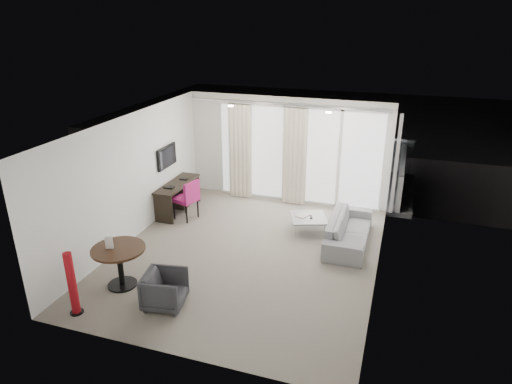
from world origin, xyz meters
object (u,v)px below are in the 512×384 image
(red_lamp, at_px, (72,284))
(coffee_table, at_px, (308,224))
(desk, at_px, (178,197))
(rattan_chair_a, at_px, (324,172))
(rattan_chair_b, at_px, (354,164))
(tub_armchair, at_px, (165,290))
(sofa, at_px, (349,230))
(round_table, at_px, (120,267))
(desk_chair, at_px, (185,199))

(red_lamp, distance_m, coffee_table, 4.96)
(desk, relative_size, rattan_chair_a, 1.81)
(red_lamp, relative_size, rattan_chair_b, 1.31)
(tub_armchair, relative_size, rattan_chair_b, 0.79)
(coffee_table, bearing_deg, rattan_chair_a, 93.56)
(rattan_chair_b, bearing_deg, tub_armchair, -129.71)
(desk, xyz_separation_m, rattan_chair_a, (3.01, 2.69, 0.06))
(tub_armchair, distance_m, rattan_chair_b, 7.49)
(sofa, height_order, rattan_chair_b, rattan_chair_b)
(round_table, bearing_deg, desk_chair, 93.61)
(desk_chair, xyz_separation_m, rattan_chair_a, (2.65, 3.01, -0.05))
(tub_armchair, bearing_deg, sofa, -48.96)
(tub_armchair, bearing_deg, rattan_chair_a, -23.15)
(coffee_table, bearing_deg, tub_armchair, -115.66)
(desk, relative_size, tub_armchair, 2.31)
(round_table, height_order, tub_armchair, round_table)
(rattan_chair_b, bearing_deg, desk_chair, -152.70)
(red_lamp, bearing_deg, sofa, 44.65)
(tub_armchair, bearing_deg, round_table, 64.74)
(round_table, bearing_deg, red_lamp, -105.05)
(round_table, bearing_deg, sofa, 38.65)
(red_lamp, bearing_deg, rattan_chair_a, 68.20)
(tub_armchair, bearing_deg, red_lamp, 106.75)
(coffee_table, relative_size, sofa, 0.37)
(tub_armchair, xyz_separation_m, rattan_chair_a, (1.46, 6.15, 0.12))
(red_lamp, distance_m, rattan_chair_a, 7.31)
(red_lamp, xyz_separation_m, rattan_chair_b, (3.40, 7.81, -0.13))
(desk_chair, bearing_deg, rattan_chair_a, 63.98)
(coffee_table, distance_m, sofa, 0.96)
(desk, height_order, sofa, desk)
(desk, height_order, round_table, round_table)
(desk_chair, height_order, rattan_chair_a, desk_chair)
(desk, height_order, tub_armchair, desk)
(red_lamp, xyz_separation_m, coffee_table, (2.88, 4.02, -0.37))
(sofa, bearing_deg, coffee_table, 73.49)
(rattan_chair_a, bearing_deg, tub_armchair, -97.92)
(desk, xyz_separation_m, round_table, (0.54, -3.18, 0.01))
(red_lamp, xyz_separation_m, tub_armchair, (1.26, 0.63, -0.24))
(red_lamp, relative_size, coffee_table, 1.45)
(sofa, relative_size, rattan_chair_b, 2.43)
(desk, distance_m, rattan_chair_b, 5.24)
(desk_chair, distance_m, sofa, 3.73)
(desk, relative_size, rattan_chair_b, 1.84)
(red_lamp, height_order, sofa, red_lamp)
(round_table, height_order, rattan_chair_b, rattan_chair_b)
(desk, height_order, rattan_chair_b, rattan_chair_b)
(rattan_chair_a, height_order, rattan_chair_b, rattan_chair_a)
(red_lamp, relative_size, sofa, 0.54)
(round_table, relative_size, red_lamp, 0.85)
(tub_armchair, height_order, rattan_chair_a, rattan_chair_a)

